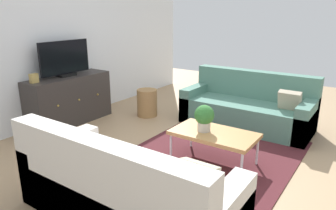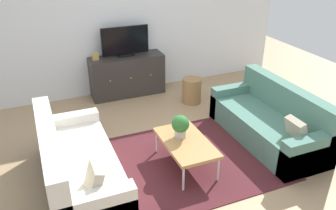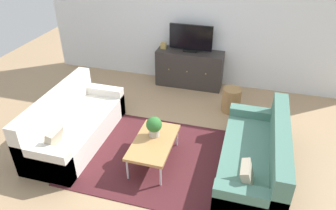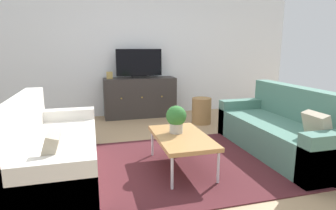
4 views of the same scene
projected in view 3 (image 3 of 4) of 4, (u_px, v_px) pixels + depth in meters
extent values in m
plane|color=tan|center=(161.00, 151.00, 4.86)|extent=(10.00, 10.00, 0.00)
cube|color=white|center=(197.00, 19.00, 6.24)|extent=(6.40, 0.12, 2.70)
cube|color=#4C1E23|center=(158.00, 157.00, 4.74)|extent=(2.50, 1.90, 0.01)
cube|color=silver|center=(77.00, 130.00, 4.99)|extent=(0.83, 1.92, 0.40)
cube|color=silver|center=(58.00, 116.00, 4.95)|extent=(0.20, 1.92, 0.83)
cube|color=silver|center=(101.00, 100.00, 5.67)|extent=(0.83, 0.18, 0.54)
cube|color=silver|center=(44.00, 163.00, 4.24)|extent=(0.83, 0.18, 0.54)
cube|color=#B2A58C|center=(54.00, 138.00, 4.29)|extent=(0.18, 0.30, 0.32)
cube|color=#4C7A6B|center=(251.00, 162.00, 4.36)|extent=(0.83, 1.92, 0.40)
cube|color=#4C7A6B|center=(277.00, 154.00, 4.18)|extent=(0.20, 1.92, 0.83)
cube|color=#4C7A6B|center=(255.00, 123.00, 5.04)|extent=(0.83, 0.18, 0.54)
cube|color=#4C7A6B|center=(248.00, 207.00, 3.61)|extent=(0.83, 0.18, 0.54)
cube|color=#B2A58C|center=(247.00, 176.00, 3.69)|extent=(0.19, 0.30, 0.32)
cube|color=#B7844C|center=(154.00, 142.00, 4.48)|extent=(0.55, 0.96, 0.04)
cylinder|color=silver|center=(127.00, 170.00, 4.27)|extent=(0.03, 0.03, 0.34)
cylinder|color=silver|center=(161.00, 176.00, 4.16)|extent=(0.03, 0.03, 0.34)
cylinder|color=silver|center=(148.00, 132.00, 5.00)|extent=(0.03, 0.03, 0.34)
cylinder|color=silver|center=(177.00, 137.00, 4.89)|extent=(0.03, 0.03, 0.34)
cylinder|color=#B7B2A8|center=(154.00, 132.00, 4.54)|extent=(0.15, 0.15, 0.11)
sphere|color=#2D6B2D|center=(154.00, 124.00, 4.47)|extent=(0.23, 0.23, 0.23)
cube|color=#332D2B|center=(189.00, 69.00, 6.53)|extent=(1.36, 0.44, 0.76)
sphere|color=#B79338|center=(169.00, 69.00, 6.41)|extent=(0.03, 0.03, 0.03)
sphere|color=#B79338|center=(187.00, 72.00, 6.33)|extent=(0.03, 0.03, 0.03)
sphere|color=#B79338|center=(206.00, 74.00, 6.24)|extent=(0.03, 0.03, 0.03)
cube|color=black|center=(190.00, 50.00, 6.34)|extent=(0.28, 0.16, 0.04)
cube|color=black|center=(191.00, 37.00, 6.20)|extent=(0.87, 0.04, 0.50)
cube|color=tan|center=(163.00, 46.00, 6.43)|extent=(0.11, 0.07, 0.13)
cylinder|color=#9E7547|center=(231.00, 100.00, 5.74)|extent=(0.34, 0.34, 0.46)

